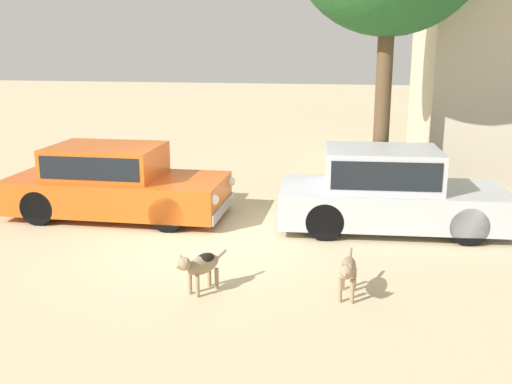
{
  "coord_description": "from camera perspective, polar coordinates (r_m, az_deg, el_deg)",
  "views": [
    {
      "loc": [
        2.58,
        -9.64,
        3.43
      ],
      "look_at": [
        0.87,
        0.2,
        0.9
      ],
      "focal_mm": 41.93,
      "sensor_mm": 36.0,
      "label": 1
    }
  ],
  "objects": [
    {
      "name": "stray_dog_spotted",
      "position": [
        8.39,
        -5.31,
        -6.91
      ],
      "size": [
        0.57,
        0.86,
        0.64
      ],
      "rotation": [
        0.0,
        0.0,
        4.16
      ],
      "color": "#997F60",
      "rests_on": "ground_plane"
    },
    {
      "name": "stray_dog_tan",
      "position": [
        8.27,
        8.73,
        -7.36
      ],
      "size": [
        0.25,
        1.07,
        0.65
      ],
      "rotation": [
        0.0,
        0.0,
        4.66
      ],
      "color": "#997F60",
      "rests_on": "ground_plane"
    },
    {
      "name": "parked_sedan_second",
      "position": [
        11.34,
        12.45,
        0.24
      ],
      "size": [
        4.35,
        2.03,
        1.52
      ],
      "rotation": [
        0.0,
        0.0,
        0.06
      ],
      "color": "#B2B5BA",
      "rests_on": "ground_plane"
    },
    {
      "name": "ground_plane",
      "position": [
        10.55,
        -4.85,
        -4.81
      ],
      "size": [
        80.0,
        80.0,
        0.0
      ],
      "primitive_type": "plane",
      "color": "#CCB78E"
    },
    {
      "name": "parked_sedan_nearest",
      "position": [
        12.25,
        -13.43,
        1.02
      ],
      "size": [
        4.43,
        1.86,
        1.43
      ],
      "rotation": [
        0.0,
        0.0,
        0.01
      ],
      "color": "#D15619",
      "rests_on": "ground_plane"
    }
  ]
}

